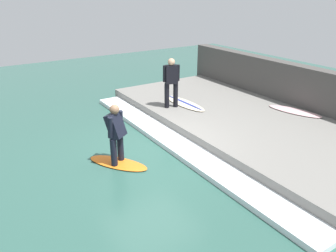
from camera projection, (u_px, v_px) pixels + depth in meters
ground_plane at (151, 154)px, 8.95m from camera, size 28.00×28.00×0.00m
concrete_ledge at (243, 122)px, 10.60m from camera, size 4.40×10.10×0.38m
back_wall at (295, 90)px, 11.56m from camera, size 0.50×10.61×1.76m
wave_foam_crest at (176, 144)px, 9.35m from camera, size 0.79×9.60×0.14m
surfboard_riding at (118, 163)px, 8.42m from camera, size 1.39×1.70×0.06m
surfer_riding at (116, 131)px, 8.08m from camera, size 0.57×0.57×1.56m
surfer_waiting_near at (171, 80)px, 10.99m from camera, size 0.56×0.38×1.69m
surfboard_waiting_near at (184, 103)px, 11.65m from camera, size 0.68×2.11×0.07m
surfboard_spare at (295, 111)px, 10.90m from camera, size 1.03×1.87×0.06m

